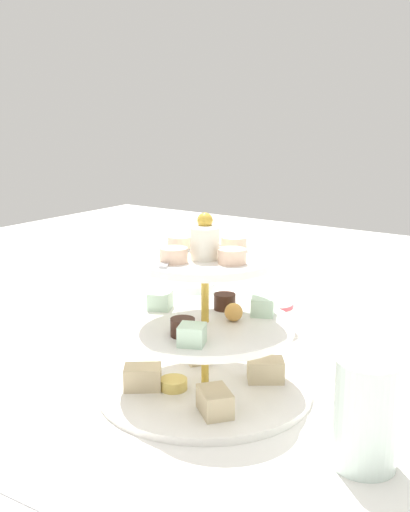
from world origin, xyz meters
name	(u,v)px	position (x,y,z in m)	size (l,w,h in m)	color
ground_plane	(205,391)	(0.00, 0.00, 0.00)	(2.40, 2.40, 0.00)	white
tiered_serving_stand	(205,338)	(0.00, 0.00, 0.08)	(0.28, 0.28, 0.24)	white
water_glass_tall_right	(366,414)	(0.05, 0.24, 0.06)	(0.07, 0.07, 0.12)	silver
water_glass_short_left	(197,306)	(-0.19, -0.15, 0.04)	(0.06, 0.06, 0.08)	silver
teacup_with_saucer	(276,318)	(-0.25, -0.03, 0.02)	(0.09, 0.09, 0.05)	white
butter_knife_left	(23,497)	(0.29, -0.01, 0.00)	(0.17, 0.01, 0.00)	silver
butter_knife_right	(397,365)	(-0.23, 0.18, 0.00)	(0.17, 0.01, 0.00)	silver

